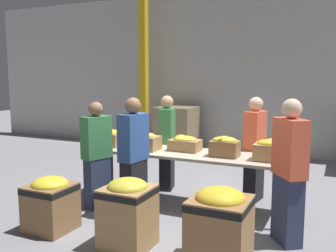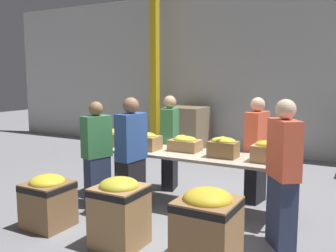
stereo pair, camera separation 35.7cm
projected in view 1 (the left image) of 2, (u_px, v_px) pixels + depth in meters
name	position (u px, v px, depth m)	size (l,w,h in m)	color
ground_plane	(183.00, 204.00, 5.58)	(30.00, 30.00, 0.00)	gray
wall_back	(250.00, 72.00, 9.03)	(16.00, 0.08, 4.00)	#B7B7B2
sorting_table	(184.00, 155.00, 5.49)	(3.11, 0.82, 0.80)	#B2A893
banana_box_0	(110.00, 137.00, 5.94)	(0.40, 0.32, 0.27)	#A37A4C
banana_box_1	(143.00, 141.00, 5.64)	(0.49, 0.31, 0.27)	#A37A4C
banana_box_2	(185.00, 143.00, 5.55)	(0.45, 0.32, 0.23)	#A37A4C
banana_box_3	(225.00, 146.00, 5.15)	(0.38, 0.30, 0.29)	olive
banana_box_4	(270.00, 150.00, 4.89)	(0.40, 0.29, 0.29)	tan
volunteer_0	(167.00, 143.00, 6.26)	(0.31, 0.46, 1.58)	black
volunteer_1	(134.00, 158.00, 5.06)	(0.27, 0.46, 1.62)	black
volunteer_2	(255.00, 150.00, 5.69)	(0.28, 0.46, 1.59)	black
volunteer_3	(289.00, 173.00, 4.19)	(0.44, 0.49, 1.66)	#2D3856
volunteer_4	(97.00, 156.00, 5.37)	(0.32, 0.46, 1.54)	#2D3856
donation_bin_0	(51.00, 202.00, 4.61)	(0.52, 0.52, 0.68)	olive
donation_bin_1	(128.00, 211.00, 4.14)	(0.53, 0.53, 0.79)	#A37A4C
donation_bin_2	(220.00, 226.00, 3.69)	(0.57, 0.57, 0.82)	olive
support_pillar	(144.00, 72.00, 9.62)	(0.19, 0.19, 4.00)	gold
pallet_stack_1	(177.00, 131.00, 9.20)	(0.99, 0.99, 1.16)	olive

